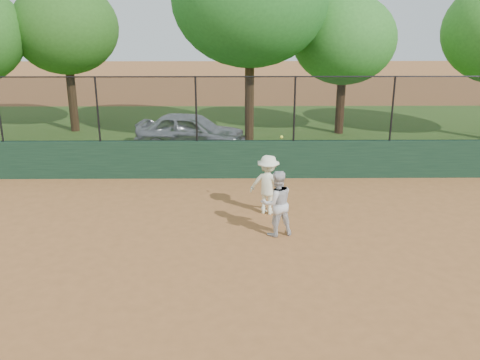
{
  "coord_description": "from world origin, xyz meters",
  "views": [
    {
      "loc": [
        0.68,
        -10.11,
        5.36
      ],
      "look_at": [
        0.8,
        2.2,
        1.2
      ],
      "focal_mm": 40.0,
      "sensor_mm": 36.0,
      "label": 1
    }
  ],
  "objects_px": {
    "player_main": "(268,185)",
    "tree_3": "(344,40)",
    "parked_car": "(191,131)",
    "player_second": "(277,203)",
    "tree_1": "(65,28)"
  },
  "relations": [
    {
      "from": "tree_1",
      "to": "player_second",
      "type": "bearing_deg",
      "value": -53.94
    },
    {
      "from": "tree_3",
      "to": "tree_1",
      "type": "bearing_deg",
      "value": 177.39
    },
    {
      "from": "player_main",
      "to": "tree_1",
      "type": "relative_size",
      "value": 0.35
    },
    {
      "from": "parked_car",
      "to": "tree_1",
      "type": "bearing_deg",
      "value": 70.91
    },
    {
      "from": "parked_car",
      "to": "player_main",
      "type": "distance_m",
      "value": 6.88
    },
    {
      "from": "parked_car",
      "to": "tree_3",
      "type": "height_order",
      "value": "tree_3"
    },
    {
      "from": "tree_3",
      "to": "parked_car",
      "type": "bearing_deg",
      "value": -157.44
    },
    {
      "from": "player_main",
      "to": "tree_3",
      "type": "height_order",
      "value": "tree_3"
    },
    {
      "from": "tree_1",
      "to": "tree_3",
      "type": "bearing_deg",
      "value": -2.61
    },
    {
      "from": "tree_1",
      "to": "tree_3",
      "type": "height_order",
      "value": "tree_1"
    },
    {
      "from": "player_second",
      "to": "player_main",
      "type": "xyz_separation_m",
      "value": [
        -0.12,
        1.37,
        -0.01
      ]
    },
    {
      "from": "tree_1",
      "to": "tree_3",
      "type": "xyz_separation_m",
      "value": [
        11.27,
        -0.51,
        -0.41
      ]
    },
    {
      "from": "player_second",
      "to": "tree_1",
      "type": "relative_size",
      "value": 0.26
    },
    {
      "from": "parked_car",
      "to": "tree_3",
      "type": "xyz_separation_m",
      "value": [
        6.05,
        2.51,
        3.15
      ]
    },
    {
      "from": "player_main",
      "to": "tree_1",
      "type": "height_order",
      "value": "tree_1"
    }
  ]
}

